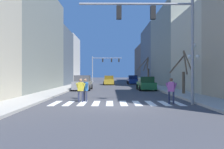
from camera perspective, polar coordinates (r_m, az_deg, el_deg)
ground_plane at (r=13.38m, az=1.33°, el=-8.17°), size 240.00×240.00×0.00m
sidewalk_left at (r=14.62m, az=-24.47°, el=-7.18°), size 2.59×90.00×0.15m
sidewalk_right at (r=14.95m, az=26.53°, el=-7.02°), size 2.59×90.00×0.15m
building_row_left at (r=30.92m, az=-19.75°, el=6.43°), size 6.00×44.02×12.07m
building_row_right at (r=41.54m, az=15.11°, el=5.55°), size 6.00×66.10×12.89m
crosswalk_stripes at (r=14.53m, az=1.20°, el=-7.51°), size 8.55×2.60×0.01m
traffic_signal_near at (r=14.39m, az=12.49°, el=12.08°), size 7.23×0.28×6.75m
traffic_signal_far at (r=52.19m, az=-2.24°, el=3.02°), size 7.10×0.28×6.21m
street_lamp_right_corner at (r=17.90m, az=20.47°, el=3.89°), size 0.95×0.36×4.18m
car_at_intersection at (r=43.13m, az=5.38°, el=-1.44°), size 2.03×4.38×1.72m
car_parked_right_mid at (r=26.80m, az=-7.70°, el=-2.26°), size 2.16×4.73×1.80m
car_parked_right_far at (r=26.84m, az=8.86°, el=-2.41°), size 2.02×4.34×1.64m
car_driving_away_lane at (r=40.18m, az=-0.78°, el=-1.57°), size 2.01×4.52×1.69m
pedestrian_crossing_street at (r=15.22m, az=-8.20°, el=-3.56°), size 0.70×0.26×1.62m
pedestrian_waiting_at_curb at (r=15.51m, az=-6.98°, el=-3.51°), size 0.51×0.58×1.61m
pedestrian_near_right_corner at (r=14.64m, az=15.20°, el=-3.54°), size 0.68×0.42×1.68m
street_tree_left_far at (r=42.44m, az=9.17°, el=0.83°), size 2.42×1.62×5.14m
street_tree_right_near at (r=20.99m, az=18.14°, el=0.18°), size 1.71×1.53×4.00m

